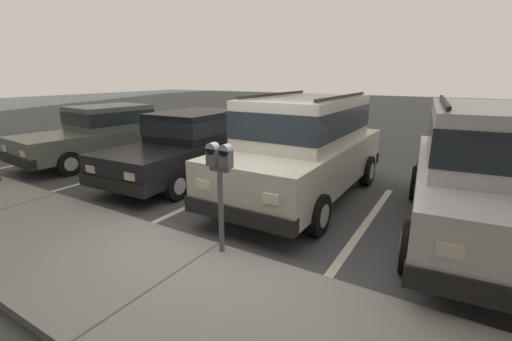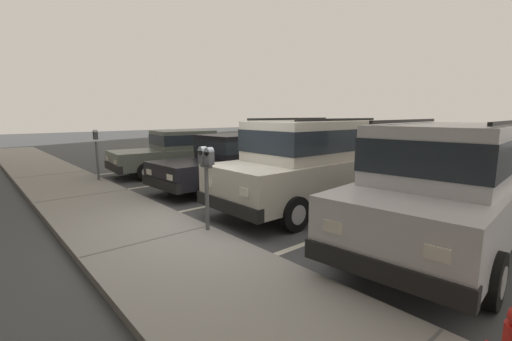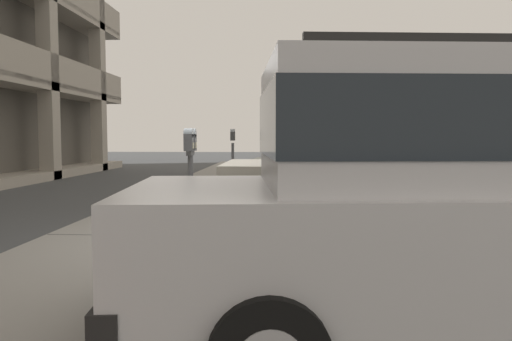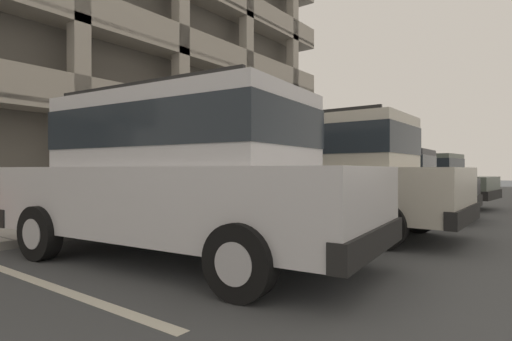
{
  "view_description": "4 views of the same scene",
  "coord_description": "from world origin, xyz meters",
  "views": [
    {
      "loc": [
        -2.68,
        3.62,
        2.38
      ],
      "look_at": [
        0.16,
        -1.05,
        0.85
      ],
      "focal_mm": 24.0,
      "sensor_mm": 36.0,
      "label": 1
    },
    {
      "loc": [
        -5.08,
        3.45,
        2.12
      ],
      "look_at": [
        -0.47,
        -0.5,
        1.12
      ],
      "focal_mm": 24.0,
      "sensor_mm": 36.0,
      "label": 2
    },
    {
      "loc": [
        -6.64,
        -0.85,
        1.47
      ],
      "look_at": [
        -0.34,
        -0.52,
        1.04
      ],
      "focal_mm": 35.0,
      "sensor_mm": 36.0,
      "label": 3
    },
    {
      "loc": [
        -6.42,
        -5.78,
        1.1
      ],
      "look_at": [
        0.19,
        -0.85,
        1.08
      ],
      "focal_mm": 28.0,
      "sensor_mm": 36.0,
      "label": 4
    }
  ],
  "objects": [
    {
      "name": "parking_stall_lines",
      "position": [
        1.52,
        -1.4,
        0.0
      ],
      "size": [
        12.31,
        4.8,
        0.01
      ],
      "color": "silver",
      "rests_on": "ground_plane"
    },
    {
      "name": "parking_meter_far",
      "position": [
        5.94,
        0.4,
        1.13
      ],
      "size": [
        0.15,
        0.12,
        1.54
      ],
      "color": "#595B60",
      "rests_on": "sidewalk"
    },
    {
      "name": "silver_suv",
      "position": [
        -0.08,
        -2.48,
        1.09
      ],
      "size": [
        2.04,
        4.79,
        2.03
      ],
      "rotation": [
        0.0,
        0.0,
        -0.0
      ],
      "color": "beige",
      "rests_on": "ground_plane"
    },
    {
      "name": "ground_plane",
      "position": [
        0.0,
        0.0,
        -0.05
      ],
      "size": [
        80.0,
        80.0,
        0.1
      ],
      "color": "#444749"
    },
    {
      "name": "blue_coupe",
      "position": [
        6.08,
        -2.43,
        0.82
      ],
      "size": [
        2.11,
        4.61,
        1.54
      ],
      "rotation": [
        0.0,
        0.0,
        -0.09
      ],
      "color": "#5B665B",
      "rests_on": "ground_plane"
    },
    {
      "name": "sidewalk",
      "position": [
        0.0,
        1.3,
        0.06
      ],
      "size": [
        40.0,
        2.2,
        0.12
      ],
      "color": "gray",
      "rests_on": "ground_plane"
    },
    {
      "name": "parking_meter_near",
      "position": [
        -0.16,
        0.35,
        1.21
      ],
      "size": [
        0.35,
        0.12,
        1.46
      ],
      "color": "#595B60",
      "rests_on": "sidewalk"
    },
    {
      "name": "red_sedan",
      "position": [
        -3.08,
        -2.18,
        1.09
      ],
      "size": [
        2.33,
        4.94,
        2.03
      ],
      "rotation": [
        0.0,
        0.0,
        0.1
      ],
      "color": "silver",
      "rests_on": "ground_plane"
    },
    {
      "name": "dark_hatchback",
      "position": [
        2.84,
        -2.43,
        0.82
      ],
      "size": [
        1.98,
        4.55,
        1.54
      ],
      "rotation": [
        0.0,
        0.0,
        0.05
      ],
      "color": "black",
      "rests_on": "ground_plane"
    }
  ]
}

